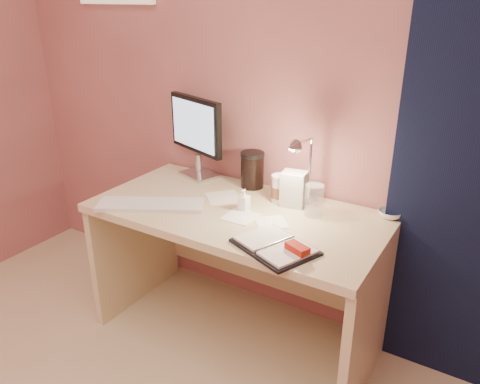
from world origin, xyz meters
The scene contains 14 objects.
desk centered at (0.00, 1.45, 0.50)m, with size 1.40×0.70×0.73m.
monitor centered at (-0.42, 1.65, 1.00)m, with size 0.41×0.21×0.45m.
keyboard centered at (-0.37, 1.19, 0.74)m, with size 0.50×0.15×0.02m, color silver.
planner centered at (0.33, 1.15, 0.74)m, with size 0.38×0.34×0.05m.
paper_a centered at (-0.14, 1.47, 0.73)m, with size 0.16×0.16×0.00m, color white.
paper_b centered at (0.06, 1.32, 0.73)m, with size 0.14×0.14×0.00m, color white.
paper_c centered at (0.20, 1.34, 0.73)m, with size 0.13×0.13×0.00m, color white.
coffee_cup centered at (0.13, 1.57, 0.80)m, with size 0.09×0.09×0.14m.
clear_cup centered at (0.33, 1.52, 0.80)m, with size 0.08×0.08×0.15m, color white.
bowl centered at (0.64, 1.67, 0.75)m, with size 0.11×0.11×0.03m, color white.
lotion_bottle centered at (0.02, 1.40, 0.78)m, with size 0.05×0.05×0.10m, color white.
dark_jar centered at (-0.08, 1.67, 0.82)m, with size 0.12×0.12×0.17m, color black.
product_box centered at (0.21, 1.57, 0.82)m, with size 0.11×0.09×0.17m, color silver.
desk_lamp centered at (0.28, 1.52, 0.95)m, with size 0.11×0.22×0.36m.
Camera 1 is at (1.06, -0.33, 1.67)m, focal length 35.00 mm.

